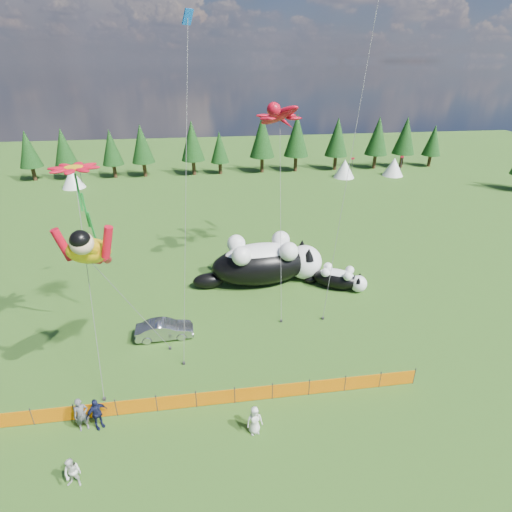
{
  "coord_description": "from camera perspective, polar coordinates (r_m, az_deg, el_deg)",
  "views": [
    {
      "loc": [
        -0.08,
        -18.54,
        16.24
      ],
      "look_at": [
        3.12,
        4.0,
        5.12
      ],
      "focal_mm": 28.0,
      "sensor_mm": 36.0,
      "label": 1
    }
  ],
  "objects": [
    {
      "name": "tree_line",
      "position": [
        64.71,
        -8.14,
        14.9
      ],
      "size": [
        90.0,
        4.0,
        8.0
      ],
      "primitive_type": null,
      "color": "black",
      "rests_on": "ground"
    },
    {
      "name": "diamond_kite_a",
      "position": [
        23.55,
        -9.75,
        28.37
      ],
      "size": [
        2.05,
        5.34,
        19.24
      ],
      "color": "blue",
      "rests_on": "ground"
    },
    {
      "name": "spectator_a",
      "position": [
        22.32,
        -23.68,
        -20.05
      ],
      "size": [
        0.78,
        0.63,
        1.87
      ],
      "primitive_type": "imported",
      "rotation": [
        0.0,
        0.0,
        0.3
      ],
      "color": "#545458",
      "rests_on": "ground"
    },
    {
      "name": "cat_large",
      "position": [
        31.95,
        1.48,
        -0.79
      ],
      "size": [
        10.61,
        4.3,
        3.83
      ],
      "rotation": [
        0.0,
        0.0,
        0.08
      ],
      "color": "black",
      "rests_on": "ground"
    },
    {
      "name": "gecko_kite",
      "position": [
        31.65,
        3.25,
        19.4
      ],
      "size": [
        5.81,
        12.2,
        15.11
      ],
      "color": "#B5091D",
      "rests_on": "ground"
    },
    {
      "name": "car",
      "position": [
        26.94,
        -12.94,
        -10.21
      ],
      "size": [
        3.73,
        1.44,
        1.21
      ],
      "primitive_type": "imported",
      "rotation": [
        0.0,
        0.0,
        1.62
      ],
      "color": "#AAAAAF",
      "rests_on": "ground"
    },
    {
      "name": "festival_tents",
      "position": [
        61.4,
        2.61,
        12.04
      ],
      "size": [
        50.0,
        3.2,
        2.8
      ],
      "primitive_type": null,
      "color": "white",
      "rests_on": "ground"
    },
    {
      "name": "safety_fence",
      "position": [
        22.12,
        -5.79,
        -19.5
      ],
      "size": [
        22.06,
        0.06,
        1.1
      ],
      "color": "#262626",
      "rests_on": "ground"
    },
    {
      "name": "superhero_kite",
      "position": [
        20.52,
        -22.6,
        0.7
      ],
      "size": [
        5.26,
        4.93,
        10.36
      ],
      "color": "#E3B10B",
      "rests_on": "ground"
    },
    {
      "name": "spectator_b",
      "position": [
        20.46,
        -24.71,
        -26.35
      ],
      "size": [
        0.82,
        0.57,
        1.54
      ],
      "primitive_type": "imported",
      "rotation": [
        0.0,
        0.0,
        -0.19
      ],
      "color": "silver",
      "rests_on": "ground"
    },
    {
      "name": "spectator_e",
      "position": [
        20.65,
        -0.21,
        -22.41
      ],
      "size": [
        0.82,
        0.58,
        1.57
      ],
      "primitive_type": "imported",
      "rotation": [
        0.0,
        0.0,
        0.12
      ],
      "color": "silver",
      "rests_on": "ground"
    },
    {
      "name": "spectator_c",
      "position": [
        22.16,
        -21.81,
        -20.2
      ],
      "size": [
        1.16,
        1.04,
        1.78
      ],
      "primitive_type": "imported",
      "rotation": [
        0.0,
        0.0,
        0.62
      ],
      "color": "#141939",
      "rests_on": "ground"
    },
    {
      "name": "flower_kite",
      "position": [
        23.58,
        -24.52,
        10.97
      ],
      "size": [
        2.94,
        6.9,
        12.29
      ],
      "color": "#B5091D",
      "rests_on": "ground"
    },
    {
      "name": "ground",
      "position": [
        24.65,
        -6.1,
        -15.36
      ],
      "size": [
        160.0,
        160.0,
        0.0
      ],
      "primitive_type": "plane",
      "color": "#143309",
      "rests_on": "ground"
    },
    {
      "name": "cat_small",
      "position": [
        32.17,
        11.79,
        -3.14
      ],
      "size": [
        4.57,
        3.27,
        1.79
      ],
      "rotation": [
        0.0,
        0.0,
        -0.49
      ],
      "color": "black",
      "rests_on": "ground"
    }
  ]
}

